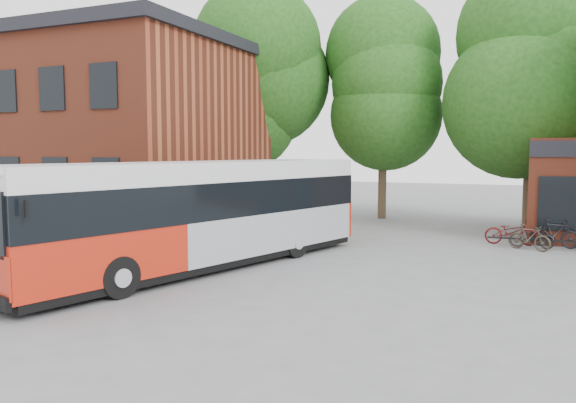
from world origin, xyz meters
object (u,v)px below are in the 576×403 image
at_px(bus_shelter, 17,229).
at_px(bicycle_0, 511,232).
at_px(city_bus, 200,215).
at_px(bicycle_1, 529,237).
at_px(bicycle_2, 532,237).
at_px(bicycle_3, 555,233).

relative_size(bus_shelter, bicycle_0, 3.74).
bearing_deg(bicycle_0, city_bus, 133.27).
relative_size(bus_shelter, city_bus, 0.55).
distance_m(bicycle_1, bicycle_2, 0.59).
height_order(city_bus, bicycle_0, city_bus).
bearing_deg(bicycle_1, bus_shelter, 154.95).
bearing_deg(bus_shelter, bicycle_2, 41.68).
bearing_deg(bicycle_0, bicycle_1, -148.31).
height_order(bus_shelter, bicycle_1, bus_shelter).
distance_m(bus_shelter, bicycle_2, 17.03).
relative_size(bus_shelter, bicycle_1, 4.56).
height_order(bus_shelter, bicycle_2, bus_shelter).
height_order(bicycle_0, bicycle_1, bicycle_0).
height_order(bicycle_1, bicycle_3, bicycle_3).
distance_m(city_bus, bicycle_3, 12.95).
bearing_deg(bicycle_2, bicycle_0, 68.76).
bearing_deg(bicycle_1, city_bus, 152.65).
relative_size(city_bus, bicycle_0, 6.73).
relative_size(bus_shelter, bicycle_2, 4.56).
relative_size(city_bus, bicycle_2, 8.21).
height_order(bicycle_2, bicycle_3, bicycle_3).
xyz_separation_m(bicycle_0, bicycle_1, (0.62, -0.98, -0.03)).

